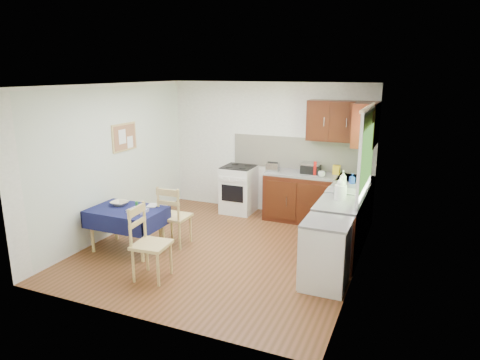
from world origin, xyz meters
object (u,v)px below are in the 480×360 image
at_px(chair_far, 173,214).
at_px(chair_near, 148,240).
at_px(dish_rack, 341,190).
at_px(dining_table, 127,215).
at_px(sandwich_press, 311,168).
at_px(kettle, 341,191).
at_px(toaster, 273,167).

relative_size(chair_far, chair_near, 0.98).
bearing_deg(dish_rack, chair_far, -143.26).
height_order(dining_table, chair_near, chair_near).
relative_size(chair_near, sandwich_press, 3.11).
bearing_deg(sandwich_press, kettle, -42.98).
xyz_separation_m(chair_far, toaster, (1.00, 1.86, 0.46)).
bearing_deg(sandwich_press, dining_table, -114.25).
bearing_deg(dish_rack, toaster, 162.50).
distance_m(dish_rack, kettle, 0.44).
distance_m(dining_table, sandwich_press, 3.32).
distance_m(toaster, sandwich_press, 0.69).
height_order(chair_near, dish_rack, dish_rack).
bearing_deg(sandwich_press, toaster, -149.93).
bearing_deg(dining_table, toaster, 63.18).
bearing_deg(sandwich_press, dish_rack, -35.93).
height_order(dining_table, kettle, kettle).
xyz_separation_m(toaster, kettle, (1.46, -1.30, 0.05)).
bearing_deg(dish_rack, kettle, -68.01).
xyz_separation_m(chair_near, kettle, (2.19, 1.63, 0.50)).
bearing_deg(toaster, chair_far, -140.07).
distance_m(toaster, kettle, 1.96).
relative_size(dining_table, chair_near, 1.10).
bearing_deg(dining_table, sandwich_press, 54.83).
xyz_separation_m(chair_far, sandwich_press, (1.67, 2.00, 0.47)).
relative_size(dining_table, sandwich_press, 3.43).
relative_size(chair_far, kettle, 3.42).
distance_m(dining_table, chair_near, 1.05).
bearing_deg(chair_near, toaster, -19.28).
xyz_separation_m(chair_near, sandwich_press, (1.40, 3.07, 0.46)).
xyz_separation_m(chair_near, toaster, (0.73, 2.93, 0.45)).
bearing_deg(kettle, chair_far, -167.13).
distance_m(chair_far, chair_near, 1.10).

